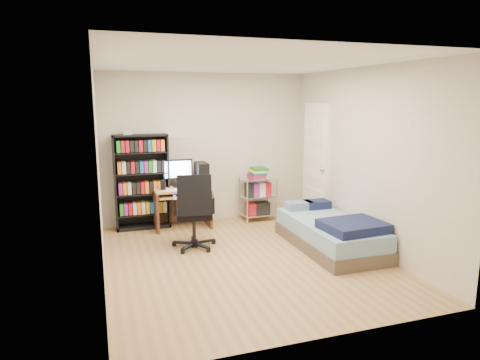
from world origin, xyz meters
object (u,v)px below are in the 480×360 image
object	(u,v)px
computer_desk	(187,191)
bed	(331,233)
media_shelf	(142,181)
office_chair	(194,224)

from	to	relation	value
computer_desk	bed	world-z (taller)	computer_desk
media_shelf	office_chair	distance (m)	1.41
computer_desk	bed	bearing A→B (deg)	-44.26
media_shelf	computer_desk	world-z (taller)	media_shelf
media_shelf	computer_desk	bearing A→B (deg)	-12.09
computer_desk	office_chair	world-z (taller)	computer_desk
computer_desk	media_shelf	bearing A→B (deg)	167.91
computer_desk	bed	xyz separation A→B (m)	(1.70, -1.66, -0.38)
office_chair	bed	bearing A→B (deg)	-9.67
computer_desk	office_chair	distance (m)	1.10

